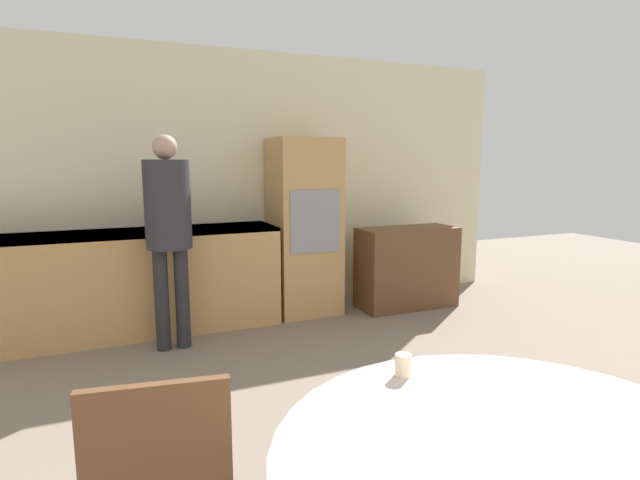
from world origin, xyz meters
TOP-DOWN VIEW (x-y plane):
  - wall_back at (0.00, 5.39)m, footprint 6.27×0.05m
  - kitchen_counter at (-0.99, 5.04)m, footprint 2.59×0.60m
  - oven_unit at (0.66, 5.05)m, footprint 0.63×0.59m
  - sideboard at (1.72, 4.79)m, footprint 1.03×0.45m
  - person_standing at (-0.70, 4.52)m, footprint 0.36×0.36m
  - cup at (-0.17, 1.94)m, footprint 0.06×0.06m

SIDE VIEW (x-z plane):
  - sideboard at x=1.72m, z-range 0.00..0.84m
  - kitchen_counter at x=-0.99m, z-range 0.01..0.93m
  - cup at x=-0.17m, z-range 0.73..0.82m
  - oven_unit at x=0.66m, z-range 0.00..1.75m
  - person_standing at x=-0.70m, z-range 0.21..1.94m
  - wall_back at x=0.00m, z-range 0.00..2.60m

